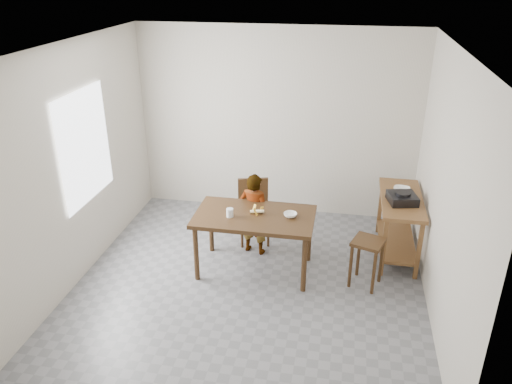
% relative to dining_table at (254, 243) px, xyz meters
% --- Properties ---
extents(floor, '(4.00, 4.00, 0.04)m').
position_rel_dining_table_xyz_m(floor, '(0.00, -0.30, -0.40)').
color(floor, slate).
rests_on(floor, ground).
extents(ceiling, '(4.00, 4.00, 0.04)m').
position_rel_dining_table_xyz_m(ceiling, '(0.00, -0.30, 2.35)').
color(ceiling, white).
rests_on(ceiling, wall_back).
extents(wall_back, '(4.00, 0.04, 2.70)m').
position_rel_dining_table_xyz_m(wall_back, '(0.00, 1.72, 0.98)').
color(wall_back, beige).
rests_on(wall_back, ground).
extents(wall_front, '(4.00, 0.04, 2.70)m').
position_rel_dining_table_xyz_m(wall_front, '(0.00, -2.32, 0.98)').
color(wall_front, beige).
rests_on(wall_front, ground).
extents(wall_left, '(0.04, 4.00, 2.70)m').
position_rel_dining_table_xyz_m(wall_left, '(-2.02, -0.30, 0.98)').
color(wall_left, beige).
rests_on(wall_left, ground).
extents(wall_right, '(0.04, 4.00, 2.70)m').
position_rel_dining_table_xyz_m(wall_right, '(2.02, -0.30, 0.98)').
color(wall_right, beige).
rests_on(wall_right, ground).
extents(window_pane, '(0.02, 1.10, 1.30)m').
position_rel_dining_table_xyz_m(window_pane, '(-1.97, -0.10, 1.12)').
color(window_pane, white).
rests_on(window_pane, wall_left).
extents(dining_table, '(1.40, 0.80, 0.75)m').
position_rel_dining_table_xyz_m(dining_table, '(0.00, 0.00, 0.00)').
color(dining_table, '#382311').
rests_on(dining_table, floor).
extents(prep_counter, '(0.50, 1.20, 0.80)m').
position_rel_dining_table_xyz_m(prep_counter, '(1.72, 0.70, 0.03)').
color(prep_counter, brown).
rests_on(prep_counter, floor).
extents(child, '(0.45, 0.35, 1.09)m').
position_rel_dining_table_xyz_m(child, '(-0.08, 0.41, 0.17)').
color(child, white).
rests_on(child, floor).
extents(dining_chair, '(0.50, 0.50, 0.84)m').
position_rel_dining_table_xyz_m(dining_chair, '(-0.14, 0.69, 0.04)').
color(dining_chair, '#382311').
rests_on(dining_chair, floor).
extents(stool, '(0.42, 0.42, 0.59)m').
position_rel_dining_table_xyz_m(stool, '(1.32, -0.07, -0.08)').
color(stool, '#382311').
rests_on(stool, floor).
extents(glass_tumbler, '(0.09, 0.09, 0.10)m').
position_rel_dining_table_xyz_m(glass_tumbler, '(-0.27, -0.09, 0.43)').
color(glass_tumbler, silver).
rests_on(glass_tumbler, dining_table).
extents(small_bowl, '(0.20, 0.20, 0.05)m').
position_rel_dining_table_xyz_m(small_bowl, '(0.42, 0.03, 0.40)').
color(small_bowl, white).
rests_on(small_bowl, dining_table).
extents(banana, '(0.20, 0.15, 0.07)m').
position_rel_dining_table_xyz_m(banana, '(0.02, 0.04, 0.41)').
color(banana, '#FEC94C').
rests_on(banana, dining_table).
extents(serving_bowl, '(0.23, 0.23, 0.05)m').
position_rel_dining_table_xyz_m(serving_bowl, '(1.73, 0.88, 0.45)').
color(serving_bowl, white).
rests_on(serving_bowl, prep_counter).
extents(gas_burner, '(0.38, 0.38, 0.11)m').
position_rel_dining_table_xyz_m(gas_burner, '(1.71, 0.56, 0.48)').
color(gas_burner, black).
rests_on(gas_burner, prep_counter).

